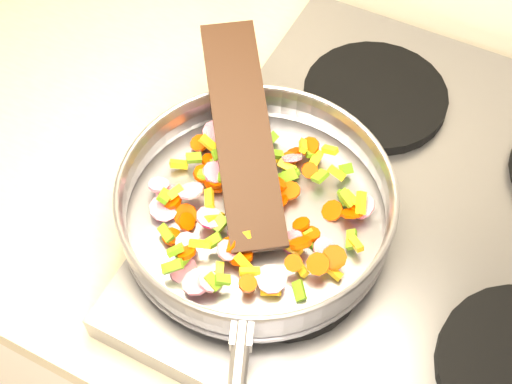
% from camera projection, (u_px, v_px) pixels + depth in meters
% --- Properties ---
extents(cooktop, '(0.60, 0.60, 0.04)m').
position_uv_depth(cooktop, '(437.00, 228.00, 0.85)').
color(cooktop, '#939399').
rests_on(cooktop, counter_top).
extents(grate_fl, '(0.19, 0.19, 0.02)m').
position_uv_depth(grate_fl, '(282.00, 261.00, 0.80)').
color(grate_fl, black).
rests_on(grate_fl, cooktop).
extents(grate_bl, '(0.19, 0.19, 0.02)m').
position_uv_depth(grate_bl, '(375.00, 96.00, 0.94)').
color(grate_bl, black).
rests_on(grate_bl, cooktop).
extents(saute_pan, '(0.35, 0.50, 0.06)m').
position_uv_depth(saute_pan, '(256.00, 204.00, 0.79)').
color(saute_pan, '#9E9EA5').
rests_on(saute_pan, grate_fl).
extents(vegetable_heap, '(0.26, 0.25, 0.05)m').
position_uv_depth(vegetable_heap, '(248.00, 202.00, 0.81)').
color(vegetable_heap, yellow).
rests_on(vegetable_heap, saute_pan).
extents(wooden_spatula, '(0.21, 0.26, 0.09)m').
position_uv_depth(wooden_spatula, '(242.00, 132.00, 0.81)').
color(wooden_spatula, black).
rests_on(wooden_spatula, saute_pan).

